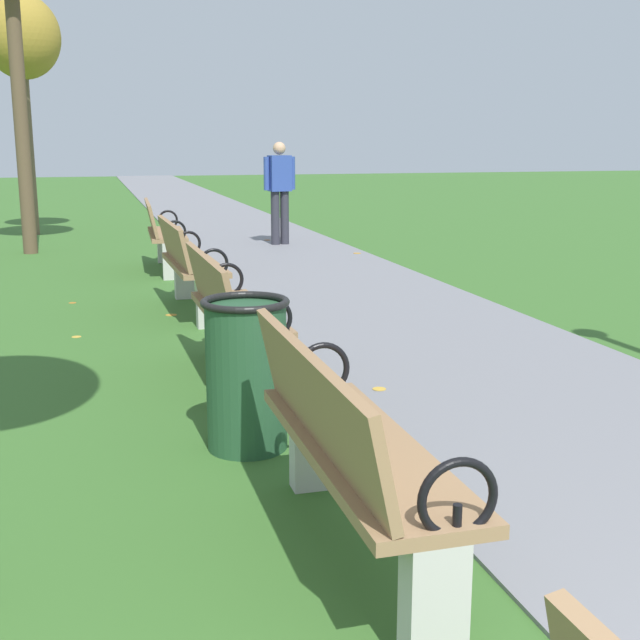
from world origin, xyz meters
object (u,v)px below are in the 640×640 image
(park_bench_4, at_px, (189,264))
(park_bench_5, at_px, (163,233))
(pedestrian_walking, at_px, (280,187))
(trash_bin, at_px, (246,373))
(park_bench_2, at_px, (348,448))
(park_bench_3, at_px, (231,312))
(tree_3, at_px, (22,39))

(park_bench_4, xyz_separation_m, park_bench_5, (0.00, 2.77, 0.00))
(pedestrian_walking, distance_m, trash_bin, 9.00)
(park_bench_2, bearing_deg, park_bench_3, 90.00)
(tree_3, bearing_deg, trash_bin, -81.63)
(park_bench_3, bearing_deg, pedestrian_walking, 74.41)
(park_bench_2, distance_m, park_bench_4, 5.15)
(tree_3, relative_size, trash_bin, 4.91)
(park_bench_3, bearing_deg, park_bench_5, 90.00)
(park_bench_5, bearing_deg, pedestrian_walking, 46.47)
(park_bench_4, xyz_separation_m, trash_bin, (-0.15, -3.78, -0.06))
(pedestrian_walking, height_order, trash_bin, pedestrian_walking)
(pedestrian_walking, bearing_deg, trash_bin, -104.18)
(park_bench_5, relative_size, trash_bin, 1.93)
(park_bench_3, height_order, pedestrian_walking, pedestrian_walking)
(tree_3, distance_m, trash_bin, 11.93)
(tree_3, relative_size, pedestrian_walking, 2.54)
(park_bench_5, bearing_deg, park_bench_3, -90.00)
(park_bench_3, xyz_separation_m, tree_3, (-1.83, 10.09, 2.88))
(pedestrian_walking, xyz_separation_m, trash_bin, (-2.20, -8.72, -0.50))
(park_bench_5, bearing_deg, tree_3, 110.52)
(park_bench_5, height_order, pedestrian_walking, pedestrian_walking)
(pedestrian_walking, bearing_deg, park_bench_2, -101.52)
(park_bench_2, height_order, tree_3, tree_3)
(park_bench_4, distance_m, pedestrian_walking, 5.36)
(park_bench_2, bearing_deg, tree_3, 98.13)
(trash_bin, bearing_deg, park_bench_4, 87.77)
(park_bench_4, relative_size, pedestrian_walking, 1.00)
(park_bench_4, relative_size, park_bench_5, 1.00)
(park_bench_3, distance_m, trash_bin, 1.36)
(park_bench_3, xyz_separation_m, trash_bin, (-0.15, -1.35, -0.06))
(tree_3, distance_m, pedestrian_walking, 5.34)
(park_bench_5, xyz_separation_m, trash_bin, (-0.15, -6.55, -0.06))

